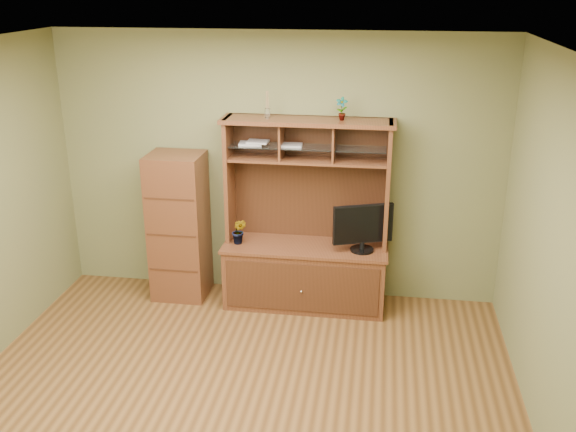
# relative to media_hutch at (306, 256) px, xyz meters

# --- Properties ---
(room) EXTENTS (4.54, 4.04, 2.74)m
(room) POSITION_rel_media_hutch_xyz_m (-0.33, -1.73, 0.83)
(room) COLOR #513317
(room) RESTS_ON ground
(media_hutch) EXTENTS (1.66, 0.61, 1.90)m
(media_hutch) POSITION_rel_media_hutch_xyz_m (0.00, 0.00, 0.00)
(media_hutch) COLOR #482214
(media_hutch) RESTS_ON room
(monitor) EXTENTS (0.57, 0.25, 0.47)m
(monitor) POSITION_rel_media_hutch_xyz_m (0.56, -0.08, 0.38)
(monitor) COLOR black
(monitor) RESTS_ON media_hutch
(orchid_plant) EXTENTS (0.16, 0.14, 0.27)m
(orchid_plant) POSITION_rel_media_hutch_xyz_m (-0.66, -0.08, 0.26)
(orchid_plant) COLOR #2C571D
(orchid_plant) RESTS_ON media_hutch
(top_plant) EXTENTS (0.12, 0.09, 0.22)m
(top_plant) POSITION_rel_media_hutch_xyz_m (0.32, 0.08, 1.49)
(top_plant) COLOR #286623
(top_plant) RESTS_ON media_hutch
(reed_diffuser) EXTENTS (0.05, 0.05, 0.26)m
(reed_diffuser) POSITION_rel_media_hutch_xyz_m (-0.39, 0.08, 1.48)
(reed_diffuser) COLOR silver
(reed_diffuser) RESTS_ON media_hutch
(magazines) EXTENTS (0.62, 0.19, 0.04)m
(magazines) POSITION_rel_media_hutch_xyz_m (-0.41, 0.08, 1.13)
(magazines) COLOR #BBBBC1
(magazines) RESTS_ON media_hutch
(side_cabinet) EXTENTS (0.54, 0.50, 1.52)m
(side_cabinet) POSITION_rel_media_hutch_xyz_m (-1.31, 0.01, 0.24)
(side_cabinet) COLOR #482214
(side_cabinet) RESTS_ON room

